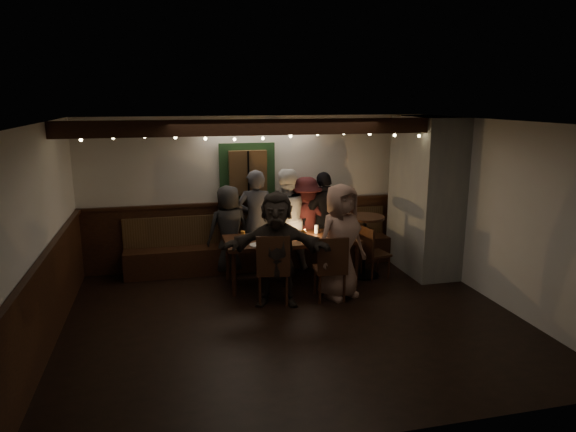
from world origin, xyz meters
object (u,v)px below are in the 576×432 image
object	(u,v)px
person_e	(324,219)
person_d	(306,222)
chair_near_left	(273,265)
chair_end	(371,249)
person_a	(229,229)
person_c	(285,220)
person_g	(340,241)
person_b	(256,221)
chair_near_right	(331,265)
high_top	(364,238)
person_f	(277,249)
dining_table	(291,242)

from	to	relation	value
person_e	person_d	bearing A→B (deg)	-19.92
chair_near_left	chair_end	world-z (taller)	chair_near_left
chair_end	person_a	bearing A→B (deg)	158.88
person_c	person_g	world-z (taller)	person_c
chair_near_left	person_d	bearing A→B (deg)	59.74
person_e	person_b	bearing A→B (deg)	-19.46
person_a	chair_near_left	bearing A→B (deg)	93.31
chair_near_right	chair_end	world-z (taller)	chair_near_right
chair_near_right	high_top	bearing A→B (deg)	46.74
person_b	person_d	xyz separation A→B (m)	(0.88, 0.01, -0.08)
chair_near_right	person_f	world-z (taller)	person_f
dining_table	chair_end	world-z (taller)	dining_table
person_a	person_c	distance (m)	0.96
dining_table	person_c	bearing A→B (deg)	84.29
high_top	dining_table	bearing A→B (deg)	-177.83
high_top	person_a	xyz separation A→B (m)	(-2.13, 0.71, 0.10)
chair_near_right	chair_near_left	bearing A→B (deg)	174.78
dining_table	person_f	bearing A→B (deg)	-116.70
person_a	person_c	world-z (taller)	person_c
person_d	person_b	bearing A→B (deg)	1.50
person_b	person_c	world-z (taller)	person_c
person_d	person_e	distance (m)	0.34
chair_near_left	person_a	size ratio (longest dim) A/B	0.70
dining_table	chair_near_left	xyz separation A→B (m)	(-0.46, -0.80, -0.09)
chair_near_left	high_top	distance (m)	1.91
chair_near_left	person_e	size ratio (longest dim) A/B	0.63
chair_near_left	person_d	size ratio (longest dim) A/B	0.66
person_d	person_f	bearing A→B (deg)	62.27
person_e	person_g	distance (m)	1.50
person_b	chair_near_right	bearing A→B (deg)	127.91
high_top	person_c	xyz separation A→B (m)	(-1.18, 0.66, 0.23)
chair_near_right	person_c	xyz separation A→B (m)	(-0.31, 1.58, 0.32)
chair_near_left	person_b	distance (m)	1.58
chair_near_right	person_g	xyz separation A→B (m)	(0.18, 0.15, 0.30)
chair_near_left	person_a	bearing A→B (deg)	105.36
high_top	person_e	size ratio (longest dim) A/B	0.61
person_a	person_g	world-z (taller)	person_g
dining_table	person_g	world-z (taller)	person_g
person_f	person_g	xyz separation A→B (m)	(0.97, 0.07, 0.03)
person_e	chair_near_left	bearing A→B (deg)	31.63
chair_near_left	chair_end	bearing A→B (deg)	21.46
chair_end	person_c	bearing A→B (deg)	147.25
person_d	person_e	world-z (taller)	person_e
chair_end	person_f	distance (m)	1.89
chair_end	person_a	world-z (taller)	person_a
chair_near_right	person_e	distance (m)	1.71
person_c	person_d	distance (m)	0.39
person_d	person_c	bearing A→B (deg)	8.69
chair_near_right	person_f	bearing A→B (deg)	174.27
person_c	person_e	bearing A→B (deg)	177.75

